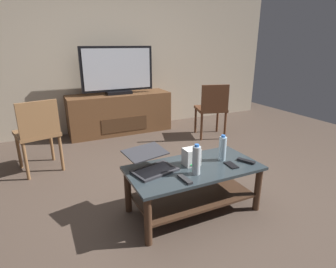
{
  "coord_description": "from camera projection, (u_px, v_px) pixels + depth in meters",
  "views": [
    {
      "loc": [
        -1.12,
        -2.13,
        1.44
      ],
      "look_at": [
        0.0,
        0.2,
        0.58
      ],
      "focal_mm": 29.07,
      "sensor_mm": 36.0,
      "label": 1
    }
  ],
  "objects": [
    {
      "name": "ground_plane",
      "position": [
        176.0,
        194.0,
        2.74
      ],
      "size": [
        7.68,
        7.68,
        0.0
      ],
      "primitive_type": "plane",
      "color": "#4C3D33"
    },
    {
      "name": "back_wall",
      "position": [
        106.0,
        46.0,
        4.48
      ],
      "size": [
        6.4,
        0.12,
        2.8
      ],
      "primitive_type": "cube",
      "color": "#B2A38C",
      "rests_on": "ground"
    },
    {
      "name": "coffee_table",
      "position": [
        193.0,
        181.0,
        2.39
      ],
      "size": [
        1.15,
        0.58,
        0.43
      ],
      "color": "#2D383D",
      "rests_on": "ground"
    },
    {
      "name": "media_cabinet",
      "position": [
        120.0,
        113.0,
        4.58
      ],
      "size": [
        1.67,
        0.53,
        0.66
      ],
      "color": "brown",
      "rests_on": "ground"
    },
    {
      "name": "television",
      "position": [
        118.0,
        71.0,
        4.34
      ],
      "size": [
        1.16,
        0.2,
        0.75
      ],
      "color": "black",
      "rests_on": "media_cabinet"
    },
    {
      "name": "dining_chair",
      "position": [
        212.0,
        107.0,
        4.25
      ],
      "size": [
        0.55,
        0.55,
        0.86
      ],
      "color": "#59331E",
      "rests_on": "ground"
    },
    {
      "name": "side_chair",
      "position": [
        38.0,
        131.0,
        3.08
      ],
      "size": [
        0.52,
        0.52,
        0.86
      ],
      "color": "brown",
      "rests_on": "ground"
    },
    {
      "name": "laptop",
      "position": [
        151.0,
        163.0,
        2.28
      ],
      "size": [
        0.43,
        0.43,
        0.16
      ],
      "color": "#333338",
      "rests_on": "coffee_table"
    },
    {
      "name": "router_box",
      "position": [
        191.0,
        157.0,
        2.37
      ],
      "size": [
        0.14,
        0.12,
        0.15
      ],
      "color": "white",
      "rests_on": "coffee_table"
    },
    {
      "name": "water_bottle_near",
      "position": [
        196.0,
        160.0,
        2.18
      ],
      "size": [
        0.07,
        0.07,
        0.26
      ],
      "color": "silver",
      "rests_on": "coffee_table"
    },
    {
      "name": "water_bottle_far",
      "position": [
        222.0,
        148.0,
        2.45
      ],
      "size": [
        0.07,
        0.07,
        0.24
      ],
      "color": "silver",
      "rests_on": "coffee_table"
    },
    {
      "name": "cell_phone",
      "position": [
        231.0,
        165.0,
        2.37
      ],
      "size": [
        0.08,
        0.15,
        0.01
      ],
      "primitive_type": "cube",
      "rotation": [
        0.0,
        0.0,
        -0.08
      ],
      "color": "black",
      "rests_on": "coffee_table"
    },
    {
      "name": "tv_remote",
      "position": [
        185.0,
        179.0,
        2.11
      ],
      "size": [
        0.06,
        0.16,
        0.02
      ],
      "primitive_type": "cube",
      "rotation": [
        0.0,
        0.0,
        0.07
      ],
      "color": "#2D2D30",
      "rests_on": "coffee_table"
    },
    {
      "name": "soundbar_remote",
      "position": [
        246.0,
        161.0,
        2.44
      ],
      "size": [
        0.11,
        0.16,
        0.02
      ],
      "primitive_type": "cube",
      "rotation": [
        0.0,
        0.0,
        0.44
      ],
      "color": "black",
      "rests_on": "coffee_table"
    }
  ]
}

